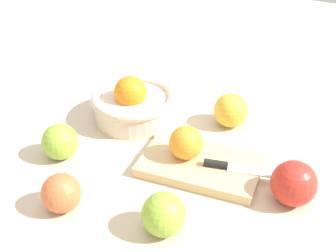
% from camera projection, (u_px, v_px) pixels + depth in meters
% --- Properties ---
extents(ground_plane, '(2.40, 2.40, 0.00)m').
position_uv_depth(ground_plane, '(166.00, 163.00, 0.88)').
color(ground_plane, beige).
extents(bowl, '(0.19, 0.19, 0.11)m').
position_uv_depth(bowl, '(133.00, 104.00, 0.99)').
color(bowl, beige).
rests_on(bowl, ground_plane).
extents(cutting_board, '(0.24, 0.16, 0.02)m').
position_uv_depth(cutting_board, '(201.00, 165.00, 0.86)').
color(cutting_board, '#DBB77F').
rests_on(cutting_board, ground_plane).
extents(orange_on_board, '(0.07, 0.07, 0.07)m').
position_uv_depth(orange_on_board, '(186.00, 143.00, 0.85)').
color(orange_on_board, orange).
rests_on(orange_on_board, cutting_board).
extents(knife, '(0.16, 0.05, 0.01)m').
position_uv_depth(knife, '(233.00, 167.00, 0.83)').
color(knife, silver).
rests_on(knife, cutting_board).
extents(apple_front_left, '(0.07, 0.07, 0.07)m').
position_uv_depth(apple_front_left, '(60.00, 142.00, 0.88)').
color(apple_front_left, '#8EB738').
rests_on(apple_front_left, ground_plane).
extents(apple_front_right, '(0.07, 0.07, 0.07)m').
position_uv_depth(apple_front_right, '(163.00, 214.00, 0.71)').
color(apple_front_right, '#8EB738').
rests_on(apple_front_right, ground_plane).
extents(apple_back_right, '(0.08, 0.08, 0.08)m').
position_uv_depth(apple_back_right, '(231.00, 110.00, 0.98)').
color(apple_back_right, gold).
rests_on(apple_back_right, ground_plane).
extents(apple_mid_right, '(0.08, 0.08, 0.08)m').
position_uv_depth(apple_mid_right, '(294.00, 182.00, 0.77)').
color(apple_mid_right, red).
rests_on(apple_mid_right, ground_plane).
extents(apple_front_left_2, '(0.07, 0.07, 0.07)m').
position_uv_depth(apple_front_left_2, '(61.00, 193.00, 0.75)').
color(apple_front_left_2, '#CC6638').
rests_on(apple_front_left_2, ground_plane).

